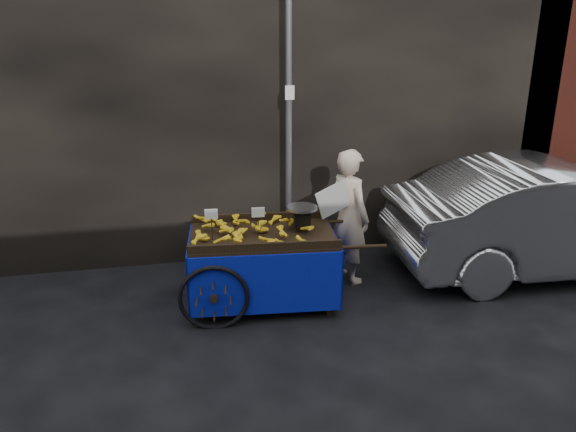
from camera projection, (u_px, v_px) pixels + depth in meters
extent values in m
plane|color=black|center=(287.00, 306.00, 6.82)|extent=(80.00, 80.00, 0.00)
cube|color=black|center=(184.00, 77.00, 8.19)|extent=(11.00, 2.00, 5.00)
cube|color=#591E14|center=(575.00, 69.00, 9.44)|extent=(3.00, 2.00, 5.00)
cylinder|color=slate|center=(289.00, 123.00, 7.41)|extent=(0.08, 0.08, 4.00)
cube|color=white|center=(290.00, 93.00, 7.23)|extent=(0.12, 0.02, 0.18)
cube|color=black|center=(262.00, 237.00, 6.66)|extent=(1.80, 1.23, 0.06)
cube|color=black|center=(260.00, 217.00, 7.11)|extent=(1.70, 0.21, 0.11)
cube|color=black|center=(265.00, 247.00, 6.17)|extent=(1.70, 0.21, 0.11)
cube|color=black|center=(330.00, 282.00, 6.48)|extent=(0.06, 0.06, 0.85)
cube|color=black|center=(318.00, 253.00, 7.28)|extent=(0.06, 0.06, 0.85)
cylinder|color=black|center=(363.00, 247.00, 6.38)|extent=(0.54, 0.09, 0.04)
cylinder|color=black|center=(348.00, 221.00, 7.18)|extent=(0.54, 0.09, 0.04)
torus|color=black|center=(214.00, 298.00, 6.22)|extent=(0.80, 0.13, 0.80)
torus|color=black|center=(215.00, 257.00, 7.30)|extent=(0.80, 0.13, 0.80)
cylinder|color=black|center=(215.00, 276.00, 6.76)|extent=(0.17, 1.19, 0.05)
cube|color=#07158E|center=(266.00, 285.00, 6.27)|extent=(1.74, 0.19, 0.73)
cube|color=#07158E|center=(260.00, 248.00, 7.29)|extent=(1.74, 0.19, 0.73)
cube|color=#07158E|center=(191.00, 268.00, 6.69)|extent=(0.13, 1.11, 0.73)
cube|color=#07158E|center=(333.00, 262.00, 6.87)|extent=(0.13, 1.11, 0.73)
cube|color=black|center=(302.00, 220.00, 6.70)|extent=(0.21, 0.17, 0.17)
cylinder|color=silver|center=(302.00, 208.00, 6.65)|extent=(0.40, 0.40, 0.03)
cube|color=white|center=(211.00, 214.00, 6.37)|extent=(0.15, 0.03, 0.12)
cube|color=white|center=(258.00, 212.00, 6.43)|extent=(0.15, 0.03, 0.12)
imported|color=#C5AC92|center=(349.00, 216.00, 7.25)|extent=(0.66, 0.77, 1.78)
cube|color=beige|center=(335.00, 198.00, 6.97)|extent=(0.57, 0.18, 0.50)
ellipsoid|color=blue|center=(313.00, 287.00, 7.04)|extent=(0.26, 0.21, 0.23)
imported|color=silver|center=(560.00, 217.00, 7.61)|extent=(4.69, 1.85, 1.52)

